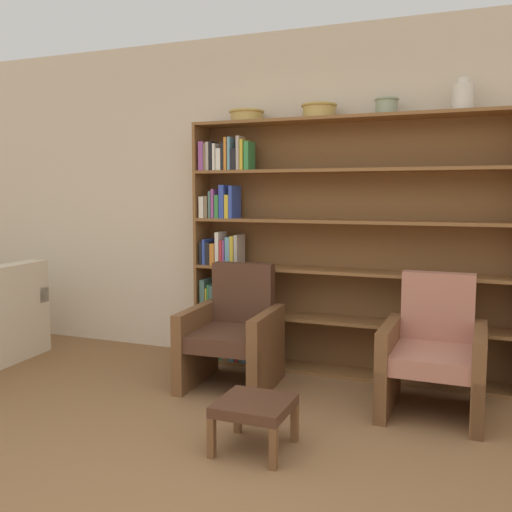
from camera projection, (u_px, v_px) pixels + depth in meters
name	position (u px, v px, depth m)	size (l,w,h in m)	color
wall_back	(342.00, 200.00, 4.61)	(12.00, 0.06, 2.75)	beige
bookshelf	(320.00, 249.00, 4.55)	(2.54, 0.30, 2.01)	brown
bowl_slate	(247.00, 115.00, 4.64)	(0.29, 0.29, 0.09)	tan
bowl_cream	(319.00, 110.00, 4.41)	(0.28, 0.28, 0.11)	tan
bowl_olive	(386.00, 105.00, 4.22)	(0.18, 0.18, 0.12)	gray
vase_tall	(463.00, 97.00, 4.02)	(0.15, 0.15, 0.23)	silver
armchair_leather	(233.00, 334.00, 4.27)	(0.68, 0.71, 0.89)	brown
armchair_cushioned	(434.00, 354.00, 3.74)	(0.64, 0.68, 0.89)	brown
footstool	(254.00, 409.00, 3.17)	(0.40, 0.40, 0.29)	brown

